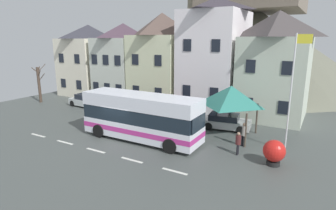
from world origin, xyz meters
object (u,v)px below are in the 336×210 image
at_px(townhouse_00, 90,60).
at_px(flagpole, 293,86).
at_px(townhouse_02, 162,59).
at_px(parked_car_00, 226,121).
at_px(pedestrian_00, 244,133).
at_px(parked_car_02, 142,107).
at_px(harbour_buoy, 274,152).
at_px(bare_tree_00, 39,84).
at_px(townhouse_01, 124,62).
at_px(hilltop_castle, 251,40).
at_px(transit_bus, 141,117).
at_px(pedestrian_01, 238,141).
at_px(townhouse_04, 275,65).
at_px(townhouse_03, 214,55).
at_px(parked_car_01, 87,100).
at_px(bus_shelter, 231,96).
at_px(public_bench, 219,122).

bearing_deg(townhouse_00, flagpole, -17.81).
distance_m(townhouse_02, parked_car_00, 11.74).
height_order(townhouse_02, pedestrian_00, townhouse_02).
height_order(parked_car_02, harbour_buoy, harbour_buoy).
bearing_deg(bare_tree_00, harbour_buoy, -8.34).
xyz_separation_m(townhouse_01, hilltop_castle, (10.71, 18.01, 2.42)).
bearing_deg(transit_bus, pedestrian_00, 18.94).
xyz_separation_m(townhouse_00, flagpole, (25.80, -8.29, -0.10)).
relative_size(parked_car_00, harbour_buoy, 2.66).
height_order(transit_bus, pedestrian_00, transit_bus).
bearing_deg(parked_car_02, harbour_buoy, -17.66).
relative_size(townhouse_02, hilltop_castle, 0.28).
relative_size(transit_bus, pedestrian_01, 6.05).
relative_size(townhouse_01, hilltop_castle, 0.25).
height_order(townhouse_01, harbour_buoy, townhouse_01).
distance_m(townhouse_02, hilltop_castle, 18.98).
height_order(townhouse_02, parked_car_02, townhouse_02).
xyz_separation_m(townhouse_04, parked_car_02, (-11.53, -5.04, -4.24)).
xyz_separation_m(townhouse_02, pedestrian_01, (11.77, -10.23, -4.10)).
xyz_separation_m(townhouse_04, parked_car_00, (-2.58, -5.80, -4.24)).
bearing_deg(harbour_buoy, townhouse_03, 126.02).
bearing_deg(hilltop_castle, pedestrian_01, -77.00).
bearing_deg(townhouse_00, townhouse_02, -1.66).
xyz_separation_m(pedestrian_01, bare_tree_00, (-24.26, 3.41, 1.29)).
distance_m(townhouse_03, townhouse_04, 6.01).
distance_m(townhouse_04, flagpole, 8.59).
bearing_deg(parked_car_01, townhouse_04, -157.77).
distance_m(bus_shelter, parked_car_00, 3.07).
bearing_deg(townhouse_01, flagpole, -22.14).
relative_size(townhouse_00, bus_shelter, 2.30).
distance_m(transit_bus, pedestrian_00, 7.34).
bearing_deg(pedestrian_00, bare_tree_00, 175.60).
xyz_separation_m(townhouse_03, parked_car_00, (3.38, -5.87, -4.99)).
height_order(hilltop_castle, parked_car_01, hilltop_castle).
xyz_separation_m(pedestrian_00, harbour_buoy, (2.32, -2.02, -0.10)).
height_order(townhouse_01, townhouse_03, townhouse_03).
bearing_deg(public_bench, parked_car_01, -179.47).
bearing_deg(townhouse_01, parked_car_02, -39.57).
bearing_deg(flagpole, parked_car_00, 154.16).
distance_m(townhouse_00, transit_bus, 20.03).
height_order(parked_car_00, pedestrian_00, pedestrian_00).
relative_size(townhouse_04, transit_bus, 1.06).
bearing_deg(parked_car_01, parked_car_00, -175.32).
distance_m(public_bench, harbour_buoy, 7.43).
distance_m(townhouse_03, bare_tree_00, 20.13).
bearing_deg(bus_shelter, pedestrian_01, -63.28).
bearing_deg(townhouse_03, hilltop_castle, 92.53).
distance_m(townhouse_03, parked_car_01, 14.54).
relative_size(townhouse_01, parked_car_00, 2.20).
bearing_deg(pedestrian_00, hilltop_castle, 103.63).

